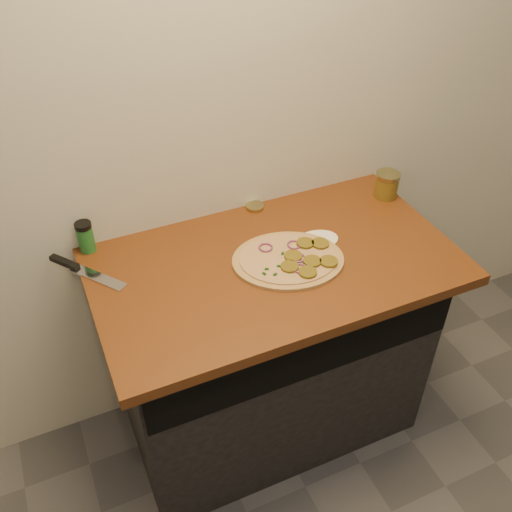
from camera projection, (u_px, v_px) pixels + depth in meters
name	position (u px, v px, depth m)	size (l,w,h in m)	color
cabinet	(269.00, 349.00, 2.20)	(1.10, 0.60, 0.86)	black
countertop	(274.00, 264.00, 1.89)	(1.20, 0.70, 0.04)	brown
pizza	(290.00, 259.00, 1.86)	(0.45, 0.45, 0.02)	tan
chefs_knife	(80.00, 269.00, 1.83)	(0.21, 0.26, 0.02)	#B7BAC1
mason_jar_lid	(255.00, 207.00, 2.10)	(0.07, 0.07, 0.01)	#9E935C
salsa_jar	(387.00, 185.00, 2.14)	(0.09, 0.09, 0.10)	#A32710
spice_shaker	(86.00, 237.00, 1.88)	(0.06, 0.06, 0.11)	#206629
flour_spill	(317.00, 239.00, 1.96)	(0.15, 0.15, 0.00)	white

